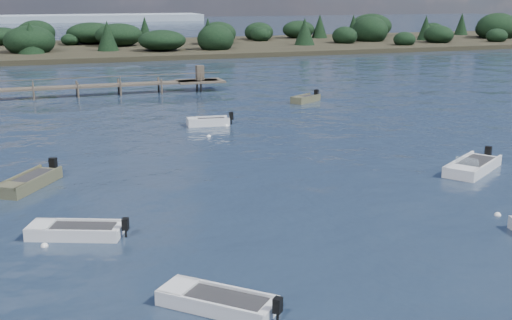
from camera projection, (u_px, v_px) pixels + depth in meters
name	position (u px, v px, depth m)	size (l,w,h in m)	color
ground	(145.00, 78.00, 79.54)	(400.00, 400.00, 0.00)	#152031
tender_far_white	(208.00, 123.00, 51.38)	(3.78, 1.63, 1.28)	silver
tender_far_grey_b	(306.00, 100.00, 62.41)	(3.59, 2.88, 1.27)	#666444
dinghy_mid_white_b	(473.00, 168.00, 38.19)	(5.16, 4.28, 1.33)	silver
dinghy_mid_grey	(75.00, 233.00, 27.98)	(4.40, 2.91, 1.10)	silver
dinghy_extra_b	(29.00, 184.00, 34.99)	(3.67, 4.62, 1.33)	#666444
dinghy_extra_a	(217.00, 304.00, 21.62)	(3.91, 3.86, 1.06)	silver
buoy_b	(498.00, 215.00, 30.63)	(0.32, 0.32, 0.32)	white
buoy_c	(45.00, 246.00, 26.88)	(0.32, 0.32, 0.32)	white
buoy_e	(209.00, 137.00, 47.37)	(0.32, 0.32, 0.32)	white
buoy_extra_a	(227.00, 126.00, 51.03)	(0.32, 0.32, 0.32)	white
far_headland	(238.00, 37.00, 123.56)	(190.00, 40.00, 5.80)	black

